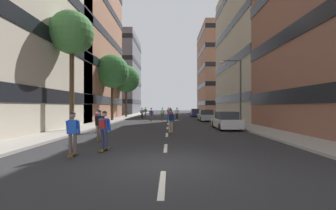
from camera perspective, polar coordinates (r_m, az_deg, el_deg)
The scene contains 27 objects.
ground_plane at distance 34.44m, azimuth 0.08°, elevation -3.62°, with size 158.79×158.79×0.00m, color #28282B.
sidewalk_left at distance 38.52m, azimuth -11.20°, elevation -3.16°, with size 2.53×72.78×0.14m, color #9E9991.
sidewalk_right at distance 38.45m, azimuth 11.44°, elevation -3.16°, with size 2.53×72.78×0.14m, color #9E9991.
lane_markings at distance 35.97m, azimuth 0.10°, elevation -3.47°, with size 0.16×62.20×0.01m.
building_left_far at distance 66.30m, azimuth -13.80°, elevation 7.27°, with size 14.39×16.58×21.27m.
building_right_mid at distance 38.02m, azimuth 25.50°, elevation 12.37°, with size 14.39×18.70×20.44m.
building_right_far at distance 66.35m, azimuth 14.28°, elevation 8.18°, with size 14.39×16.85×23.36m.
parked_car_near at distance 20.55m, azimuth 14.20°, elevation -3.88°, with size 1.82×4.40×1.52m.
parked_car_mid at distance 31.48m, azimuth 9.34°, elevation -2.65°, with size 1.82×4.40×1.52m.
parked_car_far at distance 43.70m, azimuth 6.83°, elevation -2.00°, with size 1.82×4.40×1.52m.
street_tree_near at distance 20.50m, azimuth -22.70°, elevation 15.96°, with size 3.41×3.41×9.37m.
street_tree_mid at distance 32.16m, azimuth -13.66°, elevation 8.06°, with size 4.46×4.46×8.78m.
street_tree_far at distance 41.86m, azimuth -10.31°, elevation 6.34°, with size 4.79×4.79×9.11m.
streetlamp_right at distance 24.08m, azimuth 16.70°, elevation 4.84°, with size 2.13×0.30×6.50m.
skater_0 at distance 16.80m, azimuth 0.70°, elevation -3.61°, with size 0.55×0.91×1.78m.
skater_1 at distance 23.54m, azimuth 0.60°, elevation -2.74°, with size 0.54×0.91×1.78m.
skater_2 at distance 38.21m, azimuth 0.54°, elevation -1.77°, with size 0.57×0.92×1.78m.
skater_3 at distance 30.64m, azimuth -4.15°, elevation -2.12°, with size 0.54×0.91×1.78m.
skater_4 at distance 36.75m, azimuth -6.45°, elevation -1.82°, with size 0.57×0.92×1.78m.
skater_5 at distance 41.52m, azimuth 0.09°, elevation -1.65°, with size 0.57×0.92×1.78m.
skater_6 at distance 9.94m, azimuth -22.53°, elevation -6.04°, with size 0.55×0.92×1.78m.
skater_7 at distance 32.09m, azimuth -1.39°, elevation -2.04°, with size 0.56×0.92×1.78m.
skater_8 at distance 44.14m, azimuth -5.62°, elevation -1.57°, with size 0.57×0.92×1.78m.
skater_9 at distance 18.15m, azimuth -17.02°, elevation -3.35°, with size 0.54×0.91×1.78m.
skater_10 at distance 13.72m, azimuth -16.55°, elevation -4.46°, with size 0.56×0.92×1.78m.
skater_11 at distance 36.12m, azimuth 2.23°, elevation -1.90°, with size 0.54×0.91×1.78m.
skater_12 at distance 10.66m, azimuth -15.55°, elevation -5.50°, with size 0.56×0.92×1.78m.
Camera 1 is at (0.19, -7.92, 1.98)m, focal length 24.61 mm.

